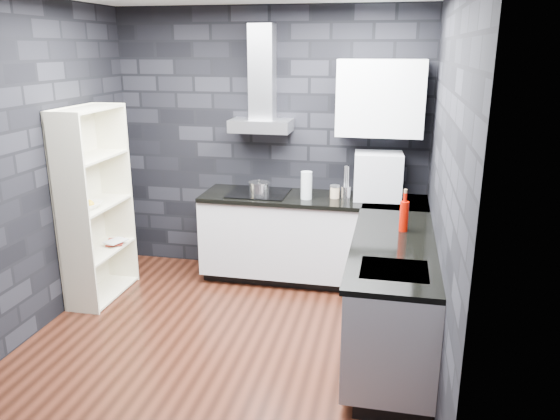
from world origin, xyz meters
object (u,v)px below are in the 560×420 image
(red_bottle, at_px, (404,216))
(pot, at_px, (259,189))
(storage_jar, at_px, (335,192))
(appliance_garage, at_px, (378,176))
(fruit_bowl, at_px, (87,205))
(utensil_crock, at_px, (346,192))
(bookshelf, at_px, (96,205))
(glass_vase, at_px, (306,185))

(red_bottle, bearing_deg, pot, 150.20)
(storage_jar, bearing_deg, appliance_garage, 7.89)
(pot, xyz_separation_m, storage_jar, (0.73, 0.09, -0.01))
(storage_jar, height_order, fruit_bowl, storage_jar)
(utensil_crock, height_order, fruit_bowl, utensil_crock)
(storage_jar, bearing_deg, pot, -172.93)
(utensil_crock, height_order, bookshelf, bookshelf)
(utensil_crock, bearing_deg, bookshelf, -161.92)
(glass_vase, bearing_deg, bookshelf, -161.23)
(pot, relative_size, storage_jar, 1.78)
(utensil_crock, bearing_deg, glass_vase, -165.47)
(appliance_garage, xyz_separation_m, fruit_bowl, (-2.53, -0.91, -0.19))
(pot, distance_m, fruit_bowl, 1.60)
(bookshelf, bearing_deg, utensil_crock, 19.59)
(red_bottle, height_order, fruit_bowl, red_bottle)
(glass_vase, relative_size, appliance_garage, 0.60)
(pot, xyz_separation_m, red_bottle, (1.38, -0.79, 0.05))
(glass_vase, xyz_separation_m, utensil_crock, (0.37, 0.10, -0.07))
(utensil_crock, bearing_deg, pot, -173.13)
(fruit_bowl, bearing_deg, utensil_crock, 21.09)
(pot, relative_size, bookshelf, 0.11)
(red_bottle, xyz_separation_m, bookshelf, (-2.78, 0.16, -0.12))
(utensil_crock, xyz_separation_m, fruit_bowl, (-2.24, -0.86, -0.02))
(glass_vase, height_order, utensil_crock, glass_vase)
(utensil_crock, distance_m, fruit_bowl, 2.40)
(red_bottle, bearing_deg, glass_vase, 138.94)
(storage_jar, xyz_separation_m, appliance_garage, (0.40, 0.06, 0.17))
(pot, relative_size, utensil_crock, 1.67)
(red_bottle, bearing_deg, appliance_garage, 104.69)
(glass_vase, bearing_deg, storage_jar, 17.96)
(glass_vase, height_order, appliance_garage, appliance_garage)
(appliance_garage, relative_size, fruit_bowl, 1.87)
(storage_jar, bearing_deg, bookshelf, -161.33)
(fruit_bowl, bearing_deg, red_bottle, -0.53)
(appliance_garage, bearing_deg, fruit_bowl, -164.04)
(glass_vase, relative_size, fruit_bowl, 1.12)
(appliance_garage, distance_m, red_bottle, 0.97)
(red_bottle, distance_m, fruit_bowl, 2.78)
(utensil_crock, distance_m, red_bottle, 1.04)
(pot, distance_m, utensil_crock, 0.84)
(utensil_crock, bearing_deg, red_bottle, -58.69)
(glass_vase, distance_m, bookshelf, 1.98)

